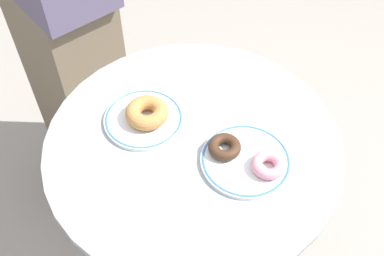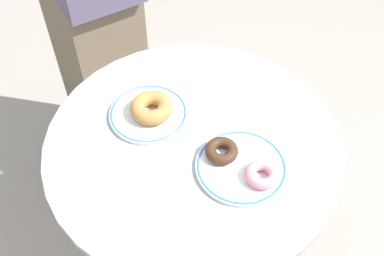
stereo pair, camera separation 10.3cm
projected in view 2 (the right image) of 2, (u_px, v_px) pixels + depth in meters
cafe_table at (193, 189)px, 1.22m from camera, size 0.69×0.69×0.75m
plate_left at (149, 114)px, 1.10m from camera, size 0.19×0.19×0.01m
plate_right at (241, 167)px, 1.00m from camera, size 0.20×0.20×0.01m
donut_old_fashioned at (152, 108)px, 1.08m from camera, size 0.13×0.13×0.04m
donut_pink_frosted at (262, 174)px, 0.97m from camera, size 0.10×0.10×0.02m
donut_chocolate at (222, 151)px, 1.01m from camera, size 0.09×0.09×0.02m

